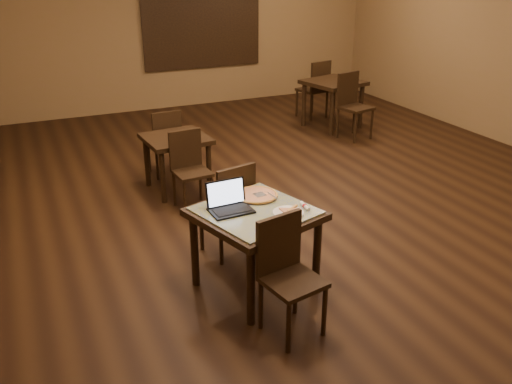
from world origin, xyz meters
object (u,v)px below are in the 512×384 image
other_table_b_chair_far (165,139)px  other_table_b (176,146)px  laptop (229,202)px  other_table_b_chair_near (189,165)px  other_table_a_chair_far (316,86)px  chair_main_near (287,269)px  chair_main_far (231,205)px  tiled_table (255,221)px  pizza_pan (256,196)px  other_table_a_chair_near (352,102)px  other_table_a (333,89)px

other_table_b_chair_far → other_table_b: bearing=84.9°
laptop → other_table_b_chair_far: bearing=83.4°
other_table_b_chair_near → other_table_a_chair_far: bearing=35.3°
chair_main_near → chair_main_far: chair_main_far is taller
chair_main_near → tiled_table: bearing=77.6°
chair_main_far → other_table_b_chair_near: chair_main_far is taller
tiled_table → laptop: 0.28m
chair_main_near → other_table_b: chair_main_near is taller
pizza_pan → other_table_b_chair_near: 1.69m
other_table_b_chair_far → laptop: bearing=81.0°
laptop → other_table_b_chair_far: size_ratio=0.40×
other_table_b_chair_near → other_table_a_chair_near: bearing=20.4°
chair_main_near → other_table_b_chair_far: bearing=78.4°
other_table_a_chair_near → pizza_pan: bearing=-147.8°
other_table_a_chair_far → other_table_b_chair_near: other_table_a_chair_far is taller
laptop → other_table_b_chair_near: laptop is taller
chair_main_near → laptop: 0.80m
laptop → other_table_a: size_ratio=0.35×
other_table_a → other_table_b_chair_far: 3.39m
tiled_table → other_table_b_chair_near: 1.91m
other_table_a → other_table_b_chair_far: bearing=-175.3°
chair_main_far → other_table_b_chair_near: 1.29m
tiled_table → pizza_pan: bearing=46.5°
chair_main_far → other_table_a_chair_near: (3.21, 2.77, 0.04)m
chair_main_far → laptop: bearing=54.6°
laptop → other_table_a_chair_far: other_table_a_chair_far is taller
other_table_a → other_table_b: bearing=-167.3°
other_table_b → tiled_table: bearing=-94.9°
other_table_a_chair_near → other_table_b: (-3.21, -0.96, -0.01)m
tiled_table → other_table_b: tiled_table is taller
laptop → pizza_pan: 0.35m
chair_main_near → other_table_b_chair_near: (0.03, 2.52, -0.02)m
laptop → chair_main_far: bearing=64.9°
chair_main_far → other_table_b: chair_main_far is taller
chair_main_near → pizza_pan: bearing=70.1°
chair_main_near → laptop: size_ratio=2.64×
pizza_pan → other_table_b_chair_far: bearing=91.9°
tiled_table → other_table_a_chair_far: (3.27, 4.61, -0.07)m
other_table_a → other_table_a_chair_far: bearing=74.9°
laptop → other_table_a_chair_far: 5.69m
tiled_table → chair_main_near: (-0.02, -0.62, -0.13)m
other_table_a_chair_far → other_table_a_chair_near: bearing=74.9°
chair_main_far → other_table_a_chair_far: other_table_a_chair_far is taller
chair_main_near → other_table_a_chair_near: other_table_a_chair_near is taller
other_table_a → other_table_b: (-3.23, -1.57, -0.09)m
tiled_table → other_table_a_chair_far: size_ratio=1.10×
chair_main_far → other_table_a_chair_near: bearing=-151.5°
laptop → other_table_b: bearing=82.5°
tiled_table → pizza_pan: (0.12, 0.24, 0.11)m
tiled_table → chair_main_near: chair_main_near is taller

